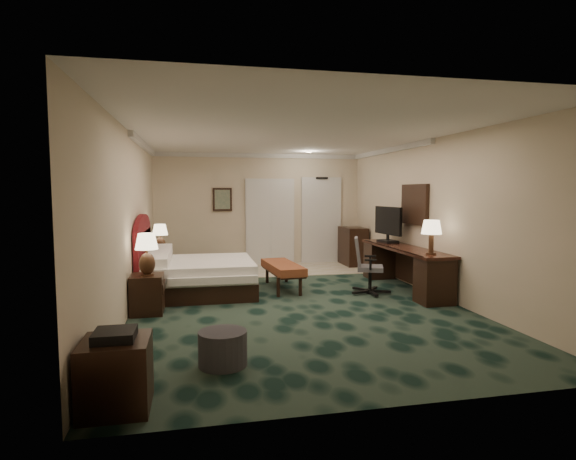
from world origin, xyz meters
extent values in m
cube|color=black|center=(0.00, 0.00, 0.00)|extent=(5.00, 7.50, 0.00)
cube|color=silver|center=(0.00, 0.00, 2.70)|extent=(5.00, 7.50, 0.00)
cube|color=beige|center=(0.00, 3.75, 1.35)|extent=(5.00, 0.00, 2.70)
cube|color=beige|center=(0.00, -3.75, 1.35)|extent=(5.00, 0.00, 2.70)
cube|color=beige|center=(-2.50, 0.00, 1.35)|extent=(0.00, 7.50, 2.70)
cube|color=beige|center=(2.50, 0.00, 1.35)|extent=(0.00, 7.50, 2.70)
cube|color=beige|center=(0.90, 2.90, 0.01)|extent=(3.20, 1.70, 0.01)
cube|color=silver|center=(1.55, 3.72, 1.05)|extent=(1.02, 0.06, 2.18)
cube|color=silver|center=(0.25, 3.71, 1.05)|extent=(1.20, 0.06, 2.10)
cube|color=#4B6759|center=(-0.90, 3.71, 1.60)|extent=(0.45, 0.06, 0.55)
cube|color=white|center=(2.46, 0.60, 1.55)|extent=(0.05, 0.95, 0.75)
cube|color=white|center=(-1.48, 0.84, 0.29)|extent=(1.85, 1.71, 0.59)
cube|color=black|center=(-2.25, -0.32, 0.29)|extent=(0.46, 0.52, 0.57)
cube|color=black|center=(-2.26, 2.35, 0.27)|extent=(0.43, 0.49, 0.54)
cube|color=brown|center=(0.02, 0.90, 0.24)|extent=(0.61, 1.44, 0.47)
cylinder|color=#2C2B30|center=(-1.29, -2.55, 0.18)|extent=(0.64, 0.64, 0.36)
cube|color=black|center=(-2.20, -3.31, 0.29)|extent=(0.54, 0.54, 0.59)
cube|color=black|center=(2.19, 0.45, 0.39)|extent=(0.58, 2.70, 0.78)
cube|color=black|center=(2.19, 1.16, 1.14)|extent=(0.18, 0.92, 0.71)
cube|color=black|center=(2.21, 3.20, 0.46)|extent=(0.48, 0.87, 0.92)
camera|label=1|loc=(-1.54, -7.09, 1.79)|focal=28.00mm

